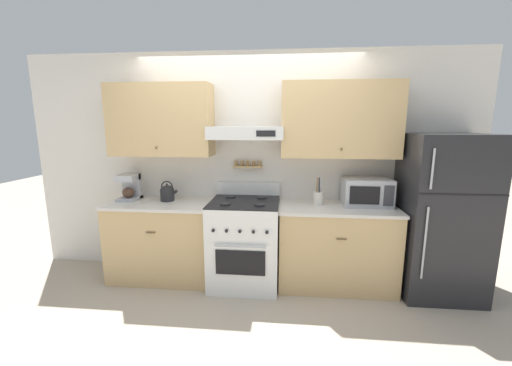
# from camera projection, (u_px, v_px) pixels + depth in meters

# --- Properties ---
(ground_plane) EXTENTS (16.00, 16.00, 0.00)m
(ground_plane) POSITION_uv_depth(u_px,v_px,m) (242.00, 294.00, 3.28)
(ground_plane) COLOR #B2A38E
(wall_back) EXTENTS (5.20, 0.46, 2.55)m
(wall_back) POSITION_uv_depth(u_px,v_px,m) (249.00, 149.00, 3.57)
(wall_back) COLOR silver
(wall_back) RESTS_ON ground_plane
(counter_left) EXTENTS (1.16, 0.63, 0.89)m
(counter_left) POSITION_uv_depth(u_px,v_px,m) (163.00, 240.00, 3.60)
(counter_left) COLOR tan
(counter_left) RESTS_ON ground_plane
(counter_right) EXTENTS (1.25, 0.63, 0.89)m
(counter_right) POSITION_uv_depth(u_px,v_px,m) (336.00, 246.00, 3.41)
(counter_right) COLOR tan
(counter_right) RESTS_ON ground_plane
(stove_range) EXTENTS (0.74, 0.72, 1.08)m
(stove_range) POSITION_uv_depth(u_px,v_px,m) (245.00, 242.00, 3.46)
(stove_range) COLOR white
(stove_range) RESTS_ON ground_plane
(refrigerator) EXTENTS (0.77, 0.70, 1.66)m
(refrigerator) POSITION_uv_depth(u_px,v_px,m) (441.00, 216.00, 3.19)
(refrigerator) COLOR #232326
(refrigerator) RESTS_ON ground_plane
(tea_kettle) EXTENTS (0.20, 0.16, 0.23)m
(tea_kettle) POSITION_uv_depth(u_px,v_px,m) (167.00, 193.00, 3.57)
(tea_kettle) COLOR #232326
(tea_kettle) RESTS_ON counter_left
(coffee_maker) EXTENTS (0.21, 0.26, 0.30)m
(coffee_maker) POSITION_uv_depth(u_px,v_px,m) (130.00, 186.00, 3.63)
(coffee_maker) COLOR #ADAFB5
(coffee_maker) RESTS_ON counter_left
(microwave) EXTENTS (0.50, 0.36, 0.29)m
(microwave) POSITION_uv_depth(u_px,v_px,m) (366.00, 192.00, 3.36)
(microwave) COLOR #ADAFB5
(microwave) RESTS_ON counter_right
(utensil_crock) EXTENTS (0.11, 0.11, 0.29)m
(utensil_crock) POSITION_uv_depth(u_px,v_px,m) (318.00, 197.00, 3.41)
(utensil_crock) COLOR silver
(utensil_crock) RESTS_ON counter_right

